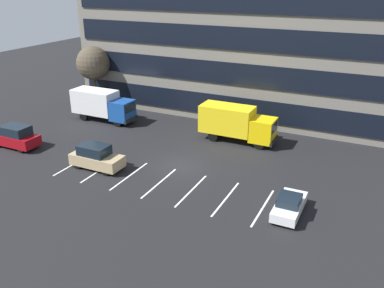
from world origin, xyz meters
name	(u,v)px	position (x,y,z in m)	size (l,w,h in m)	color
ground_plane	(180,165)	(0.00, 0.00, 0.00)	(120.00, 120.00, 0.00)	black
office_building	(251,49)	(0.00, 17.95, 7.20)	(39.27, 12.64, 14.40)	slate
lot_markings	(159,183)	(0.00, -3.58, 0.00)	(16.94, 5.40, 0.01)	silver
box_truck_yellow_all	(236,122)	(2.31, 7.35, 1.94)	(7.44, 2.46, 3.45)	yellow
box_truck_blue	(102,104)	(-13.18, 6.69, 1.90)	(7.28, 2.41, 3.38)	#194799
sedan_white	(289,205)	(10.20, -3.63, 0.68)	(1.67, 4.00, 1.43)	white
suv_maroon	(16,137)	(-15.84, -3.12, 1.02)	(4.69, 1.99, 2.12)	maroon
suv_tan	(96,157)	(-6.09, -3.50, 0.99)	(4.52, 1.91, 2.04)	tan
bare_tree	(93,63)	(-17.00, 10.47, 5.42)	(3.95, 3.95, 7.41)	#473323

